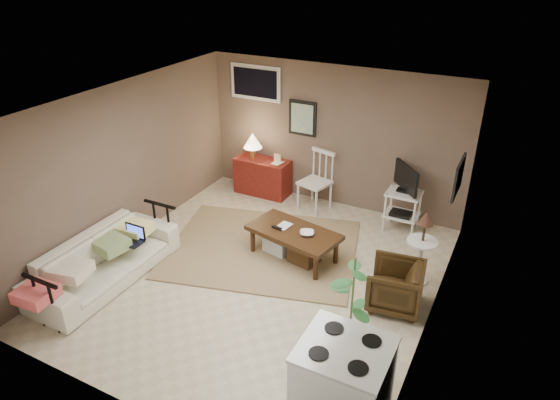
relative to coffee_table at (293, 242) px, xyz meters
The scene contains 20 objects.
floor 0.68m from the coffee_table, 109.85° to the right, with size 5.00×5.00×0.00m, color #C1B293.
art_back 2.36m from the coffee_table, 111.85° to the left, with size 0.50×0.03×0.60m, color black.
art_right 2.42m from the coffee_table, 13.11° to the left, with size 0.03×0.60×0.45m, color black.
window 3.03m from the coffee_table, 131.22° to the left, with size 0.96×0.03×0.60m, color silver.
rug 0.57m from the coffee_table, behind, with size 2.73×2.19×0.03m, color #997A59.
coffee_table is the anchor object (origin of this frame).
sofa 2.59m from the coffee_table, 141.12° to the right, with size 2.13×0.62×0.83m, color white.
sofa_pillows 2.72m from the coffee_table, 136.39° to the right, with size 0.41×2.02×0.14m, color beige, non-canonical shape.
sofa_end_rails 2.49m from the coffee_table, 139.35° to the right, with size 0.57×2.12×0.71m, color black, non-canonical shape.
laptop 2.21m from the coffee_table, 145.21° to the right, with size 0.33×0.24×0.22m.
red_console 2.20m from the coffee_table, 130.90° to the left, with size 0.98×0.44×1.13m.
spindle_chair 1.62m from the coffee_table, 102.39° to the left, with size 0.56×0.56×1.02m.
tv_stand 1.93m from the coffee_table, 52.45° to the left, with size 0.52×0.52×1.10m.
side_table 1.80m from the coffee_table, ahead, with size 0.40×0.40×1.07m.
armchair 1.64m from the coffee_table, 13.57° to the right, with size 0.64×0.60×0.66m, color black.
potted_plant 2.27m from the coffee_table, 48.98° to the right, with size 0.37×0.37×1.47m.
stove 2.91m from the coffee_table, 55.33° to the right, with size 0.78×0.73×1.02m.
bowl 0.36m from the coffee_table, ahead, with size 0.20×0.05×0.20m, color #371E0F.
book_table 0.39m from the coffee_table, 169.07° to the left, with size 0.17×0.02×0.23m, color #371E0F.
book_console 2.09m from the coffee_table, 125.52° to the left, with size 0.16×0.02×0.21m, color #371E0F.
Camera 1 is at (2.82, -4.89, 4.07)m, focal length 32.00 mm.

